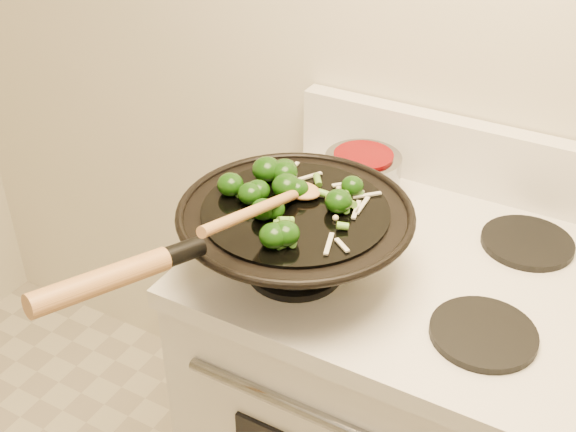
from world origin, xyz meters
The scene contains 5 objects.
stove centered at (-0.13, 1.17, 0.47)m, with size 0.78×0.67×1.08m.
wok centered at (-0.31, 1.01, 1.00)m, with size 0.43×0.69×0.20m.
stirfry centered at (-0.34, 1.03, 1.08)m, with size 0.29×0.28×0.05m.
wooden_spoon centered at (-0.32, 0.98, 1.10)m, with size 0.07×0.33×0.11m.
saucepan centered at (-0.31, 1.32, 0.98)m, with size 0.16×0.26×0.10m.
Camera 1 is at (0.21, 0.08, 1.76)m, focal length 45.00 mm.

